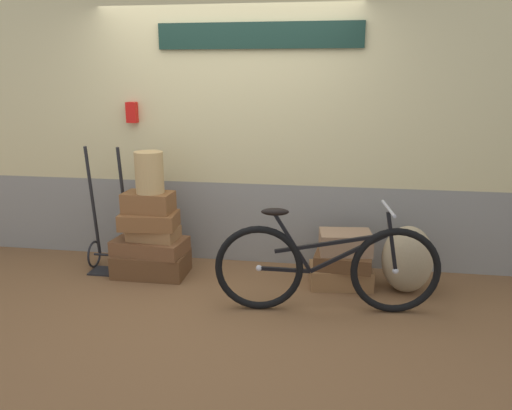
% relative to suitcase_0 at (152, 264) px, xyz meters
% --- Properties ---
extents(ground, '(9.64, 5.20, 0.06)m').
position_rel_suitcase_0_xyz_m(ground, '(0.66, -0.26, -0.14)').
color(ground, brown).
extents(station_building, '(7.64, 0.74, 2.81)m').
position_rel_suitcase_0_xyz_m(station_building, '(0.68, 0.59, 1.30)').
color(station_building, gray).
rests_on(station_building, ground).
extents(suitcase_0, '(0.68, 0.43, 0.22)m').
position_rel_suitcase_0_xyz_m(suitcase_0, '(0.00, 0.00, 0.00)').
color(suitcase_0, brown).
rests_on(suitcase_0, ground).
extents(suitcase_1, '(0.71, 0.46, 0.14)m').
position_rel_suitcase_0_xyz_m(suitcase_1, '(-0.00, 0.00, 0.18)').
color(suitcase_1, brown).
rests_on(suitcase_1, suitcase_0).
extents(suitcase_2, '(0.47, 0.32, 0.11)m').
position_rel_suitcase_0_xyz_m(suitcase_2, '(0.04, 0.00, 0.31)').
color(suitcase_2, olive).
rests_on(suitcase_2, suitcase_1).
extents(suitcase_3, '(0.55, 0.37, 0.15)m').
position_rel_suitcase_0_xyz_m(suitcase_3, '(0.01, -0.01, 0.44)').
color(suitcase_3, brown).
rests_on(suitcase_3, suitcase_2).
extents(suitcase_4, '(0.46, 0.29, 0.19)m').
position_rel_suitcase_0_xyz_m(suitcase_4, '(-0.00, 0.02, 0.60)').
color(suitcase_4, brown).
rests_on(suitcase_4, suitcase_3).
extents(suitcase_5, '(0.59, 0.42, 0.18)m').
position_rel_suitcase_0_xyz_m(suitcase_5, '(1.80, 0.03, -0.02)').
color(suitcase_5, olive).
rests_on(suitcase_5, ground).
extents(suitcase_6, '(0.53, 0.38, 0.13)m').
position_rel_suitcase_0_xyz_m(suitcase_6, '(1.81, -0.00, 0.14)').
color(suitcase_6, brown).
rests_on(suitcase_6, suitcase_5).
extents(suitcase_7, '(0.49, 0.36, 0.19)m').
position_rel_suitcase_0_xyz_m(suitcase_7, '(1.83, 0.04, 0.30)').
color(suitcase_7, '#937051').
rests_on(suitcase_7, suitcase_6).
extents(wicker_basket, '(0.26, 0.26, 0.38)m').
position_rel_suitcase_0_xyz_m(wicker_basket, '(0.02, 0.02, 0.89)').
color(wicker_basket, tan).
rests_on(wicker_basket, suitcase_4).
extents(luggage_trolley, '(0.40, 0.36, 1.22)m').
position_rel_suitcase_0_xyz_m(luggage_trolley, '(-0.44, 0.07, 0.18)').
color(luggage_trolley, black).
rests_on(luggage_trolley, ground).
extents(burlap_sack, '(0.44, 0.37, 0.60)m').
position_rel_suitcase_0_xyz_m(burlap_sack, '(2.37, -0.02, 0.19)').
color(burlap_sack, '#9E8966').
rests_on(burlap_sack, ground).
extents(bicycle, '(1.80, 0.46, 0.88)m').
position_rel_suitcase_0_xyz_m(bicycle, '(1.67, -0.51, 0.27)').
color(bicycle, black).
rests_on(bicycle, ground).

